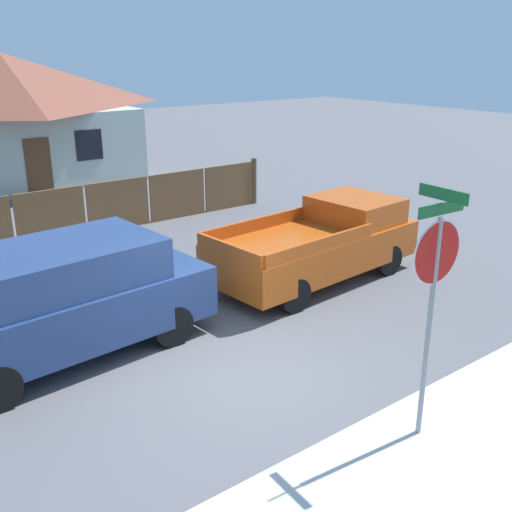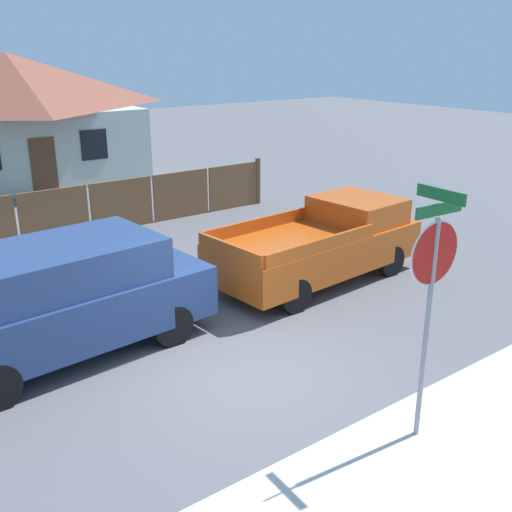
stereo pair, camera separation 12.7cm
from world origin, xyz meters
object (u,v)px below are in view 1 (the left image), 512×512
(orange_pickup, at_px, (320,243))
(stop_sign, at_px, (435,274))
(house, at_px, (7,116))
(red_suv, at_px, (61,298))

(orange_pickup, bearing_deg, stop_sign, -124.22)
(orange_pickup, distance_m, stop_sign, 6.04)
(house, xyz_separation_m, red_suv, (-3.62, -15.09, -1.44))
(red_suv, distance_m, orange_pickup, 5.92)
(stop_sign, bearing_deg, red_suv, 124.12)
(house, height_order, orange_pickup, house)
(house, relative_size, stop_sign, 2.67)
(house, relative_size, red_suv, 1.80)
(red_suv, relative_size, stop_sign, 1.48)
(red_suv, height_order, stop_sign, stop_sign)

